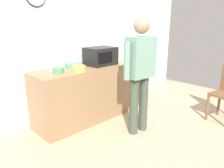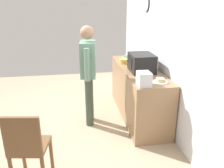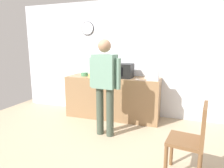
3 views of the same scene
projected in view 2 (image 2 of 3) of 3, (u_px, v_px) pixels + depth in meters
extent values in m
plane|color=tan|center=(73.00, 124.00, 4.08)|extent=(6.00, 6.00, 0.00)
cube|color=silver|center=(165.00, 48.00, 3.89)|extent=(5.40, 0.10, 2.60)
cylinder|color=white|center=(147.00, 4.00, 4.50)|extent=(0.29, 0.03, 0.29)
cylinder|color=black|center=(147.00, 4.00, 4.50)|extent=(0.31, 0.02, 0.31)
cube|color=#93704C|center=(138.00, 92.00, 4.29)|extent=(2.05, 0.62, 0.91)
cube|color=black|center=(142.00, 63.00, 3.91)|extent=(0.50, 0.38, 0.30)
cube|color=black|center=(130.00, 62.00, 3.94)|extent=(0.30, 0.01, 0.18)
cylinder|color=white|center=(160.00, 82.00, 3.42)|extent=(0.22, 0.22, 0.01)
cube|color=#CEBA7C|center=(160.00, 80.00, 3.41)|extent=(0.11, 0.11, 0.05)
cylinder|color=gold|center=(125.00, 61.00, 4.46)|extent=(0.20, 0.20, 0.09)
cylinder|color=#4C8E60|center=(128.00, 58.00, 4.73)|extent=(0.16, 0.16, 0.08)
cylinder|color=#4C8E60|center=(142.00, 62.00, 4.42)|extent=(0.24, 0.24, 0.07)
cube|color=silver|center=(144.00, 79.00, 3.26)|extent=(0.22, 0.18, 0.20)
cube|color=silver|center=(133.00, 59.00, 4.81)|extent=(0.11, 0.15, 0.01)
cube|color=silver|center=(140.00, 79.00, 3.57)|extent=(0.12, 0.14, 0.01)
cylinder|color=#3D493C|center=(89.00, 102.00, 3.93)|extent=(0.13, 0.13, 0.87)
cylinder|color=#3D493C|center=(90.00, 97.00, 4.12)|extent=(0.13, 0.13, 0.87)
cube|color=gray|center=(88.00, 59.00, 3.78)|extent=(0.43, 0.29, 0.57)
cylinder|color=gray|center=(87.00, 65.00, 3.55)|extent=(0.09, 0.09, 0.52)
cylinder|color=gray|center=(89.00, 57.00, 4.02)|extent=(0.09, 0.09, 0.52)
sphere|color=#A37A5B|center=(87.00, 33.00, 3.63)|extent=(0.22, 0.22, 0.22)
cylinder|color=brown|center=(51.00, 154.00, 2.93)|extent=(0.04, 0.04, 0.45)
cylinder|color=brown|center=(23.00, 154.00, 2.93)|extent=(0.04, 0.04, 0.45)
cube|color=brown|center=(30.00, 146.00, 2.68)|extent=(0.46, 0.46, 0.04)
cube|color=brown|center=(22.00, 136.00, 2.43)|extent=(0.10, 0.40, 0.45)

